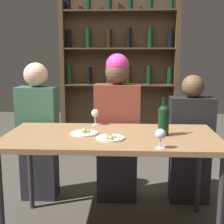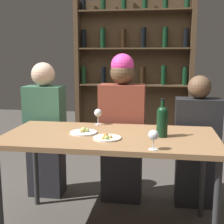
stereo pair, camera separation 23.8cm
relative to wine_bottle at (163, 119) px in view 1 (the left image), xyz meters
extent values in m
cube|color=olive|center=(-0.38, -0.01, -0.14)|extent=(1.57, 0.77, 0.04)
cylinder|color=#2D2D30|center=(-1.10, -0.33, -0.52)|extent=(0.04, 0.04, 0.73)
cylinder|color=#2D2D30|center=(0.35, -0.33, -0.52)|extent=(0.04, 0.04, 0.73)
cylinder|color=#2D2D30|center=(-1.10, 0.32, -0.52)|extent=(0.04, 0.04, 0.73)
cylinder|color=#2D2D30|center=(0.35, 0.32, -0.52)|extent=(0.04, 0.04, 0.73)
cube|color=#4C3823|center=(-0.38, 2.06, 0.14)|extent=(1.51, 0.02, 2.06)
cube|color=#4C3823|center=(-1.13, 1.96, 0.14)|extent=(0.06, 0.18, 2.06)
cube|color=#4C3823|center=(0.37, 1.96, 0.14)|extent=(0.06, 0.18, 2.06)
cube|color=#4C3823|center=(-0.38, 1.96, 0.06)|extent=(1.43, 0.18, 0.02)
cylinder|color=#19381E|center=(-1.05, 1.95, 0.19)|extent=(0.07, 0.07, 0.24)
cylinder|color=black|center=(-0.78, 1.95, 0.19)|extent=(0.07, 0.07, 0.23)
cylinder|color=#19381E|center=(-0.52, 1.95, 0.20)|extent=(0.07, 0.07, 0.26)
cylinder|color=black|center=(-0.25, 1.95, 0.19)|extent=(0.07, 0.07, 0.23)
cylinder|color=black|center=(0.02, 1.95, 0.20)|extent=(0.07, 0.07, 0.25)
cylinder|color=black|center=(0.29, 1.96, 0.19)|extent=(0.07, 0.07, 0.23)
cube|color=#4C3823|center=(-0.38, 1.96, 0.54)|extent=(1.43, 0.18, 0.02)
cylinder|color=black|center=(-1.05, 1.95, 0.67)|extent=(0.07, 0.07, 0.24)
cylinder|color=black|center=(-0.79, 1.96, 0.68)|extent=(0.07, 0.07, 0.26)
cylinder|color=black|center=(-0.51, 1.95, 0.67)|extent=(0.07, 0.07, 0.24)
cylinder|color=black|center=(-0.25, 1.95, 0.68)|extent=(0.07, 0.07, 0.25)
cylinder|color=black|center=(0.03, 1.96, 0.68)|extent=(0.07, 0.07, 0.26)
cylinder|color=black|center=(0.29, 1.96, 0.67)|extent=(0.07, 0.07, 0.24)
cube|color=#4C3823|center=(-0.38, 1.96, 1.02)|extent=(1.43, 0.18, 0.02)
cylinder|color=black|center=(-1.05, 1.96, 1.15)|extent=(0.07, 0.07, 0.25)
cylinder|color=black|center=(-0.78, 1.95, 1.15)|extent=(0.07, 0.07, 0.25)
cylinder|color=black|center=(-0.51, 1.97, 1.16)|extent=(0.07, 0.07, 0.25)
cylinder|color=black|center=(-0.24, 1.96, 1.14)|extent=(0.07, 0.07, 0.22)
cylinder|color=black|center=(0.02, 1.95, 1.15)|extent=(0.07, 0.07, 0.24)
cylinder|color=black|center=(0.00, 0.00, -0.03)|extent=(0.08, 0.08, 0.18)
sphere|color=black|center=(0.00, 0.00, 0.06)|extent=(0.08, 0.08, 0.08)
cylinder|color=black|center=(0.00, 0.00, 0.10)|extent=(0.03, 0.03, 0.08)
cylinder|color=black|center=(0.00, 0.00, 0.15)|extent=(0.03, 0.03, 0.01)
cylinder|color=silver|center=(-0.53, 0.32, -0.12)|extent=(0.06, 0.06, 0.00)
cylinder|color=silver|center=(-0.53, 0.32, -0.08)|extent=(0.01, 0.01, 0.08)
sphere|color=silver|center=(-0.53, 0.32, -0.02)|extent=(0.07, 0.07, 0.07)
cylinder|color=silver|center=(-0.05, -0.32, -0.12)|extent=(0.06, 0.06, 0.00)
cylinder|color=silver|center=(-0.05, -0.32, -0.08)|extent=(0.01, 0.01, 0.07)
sphere|color=silver|center=(-0.05, -0.32, -0.03)|extent=(0.07, 0.07, 0.07)
cylinder|color=silver|center=(-0.38, -0.12, -0.12)|extent=(0.20, 0.20, 0.01)
sphere|color=#C67038|center=(-0.39, -0.12, -0.10)|extent=(0.04, 0.04, 0.04)
sphere|color=#99B256|center=(-0.37, -0.17, -0.10)|extent=(0.03, 0.03, 0.03)
sphere|color=#C67038|center=(-0.39, -0.12, -0.10)|extent=(0.03, 0.03, 0.03)
sphere|color=#E5BC66|center=(-0.35, -0.13, -0.10)|extent=(0.03, 0.03, 0.03)
sphere|color=gold|center=(-0.40, -0.17, -0.10)|extent=(0.02, 0.02, 0.02)
cylinder|color=white|center=(-0.58, 0.01, -0.12)|extent=(0.20, 0.20, 0.01)
sphere|color=#E5BC66|center=(-0.59, -0.01, -0.10)|extent=(0.03, 0.03, 0.03)
sphere|color=#99B256|center=(-0.59, 0.01, -0.10)|extent=(0.02, 0.02, 0.02)
sphere|color=#99B256|center=(-0.55, 0.02, -0.10)|extent=(0.03, 0.03, 0.03)
sphere|color=#99B256|center=(-0.58, 0.01, -0.10)|extent=(0.04, 0.04, 0.04)
sphere|color=#E5BC66|center=(-0.57, 0.01, -0.10)|extent=(0.03, 0.03, 0.03)
cube|color=#26262B|center=(-1.09, 0.55, -0.66)|extent=(0.32, 0.22, 0.45)
cube|color=#38664C|center=(-1.09, 0.55, -0.13)|extent=(0.36, 0.22, 0.61)
sphere|color=beige|center=(-1.09, 0.55, 0.28)|extent=(0.22, 0.22, 0.22)
cube|color=#26262B|center=(-0.35, 0.55, -0.66)|extent=(0.37, 0.22, 0.45)
cube|color=brown|center=(-0.35, 0.55, -0.12)|extent=(0.41, 0.22, 0.64)
sphere|color=brown|center=(-0.35, 0.55, 0.31)|extent=(0.22, 0.22, 0.22)
sphere|color=#EA3893|center=(-0.35, 0.55, 0.37)|extent=(0.21, 0.21, 0.21)
cube|color=#26262B|center=(0.31, 0.55, -0.66)|extent=(0.35, 0.22, 0.45)
cube|color=black|center=(0.31, 0.55, -0.18)|extent=(0.39, 0.22, 0.52)
sphere|color=brown|center=(0.31, 0.55, 0.19)|extent=(0.20, 0.20, 0.20)
camera|label=1|loc=(-0.26, -2.23, 0.45)|focal=50.00mm
camera|label=2|loc=(-0.02, -2.20, 0.45)|focal=50.00mm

